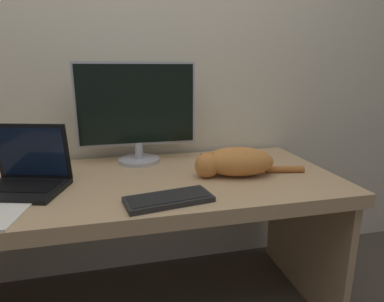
{
  "coord_description": "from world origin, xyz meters",
  "views": [
    {
      "loc": [
        -0.09,
        -0.98,
        1.2
      ],
      "look_at": [
        0.23,
        0.36,
        0.84
      ],
      "focal_mm": 30.0,
      "sensor_mm": 36.0,
      "label": 1
    }
  ],
  "objects": [
    {
      "name": "desk",
      "position": [
        0.0,
        0.4,
        0.58
      ],
      "size": [
        1.79,
        0.79,
        0.72
      ],
      "color": "tan",
      "rests_on": "ground_plane"
    },
    {
      "name": "paper_notepad",
      "position": [
        -0.49,
        0.15,
        0.72
      ],
      "size": [
        0.19,
        0.3,
        0.01
      ],
      "color": "white",
      "rests_on": "desk"
    },
    {
      "name": "laptop",
      "position": [
        -0.46,
        0.38,
        0.77
      ],
      "size": [
        0.37,
        0.33,
        0.26
      ],
      "rotation": [
        0.0,
        0.0,
        -0.28
      ],
      "color": "black",
      "rests_on": "desk"
    },
    {
      "name": "monitor",
      "position": [
        0.02,
        0.67,
        0.99
      ],
      "size": [
        0.61,
        0.22,
        0.52
      ],
      "color": "#B2B2B7",
      "rests_on": "desk"
    },
    {
      "name": "wall_back",
      "position": [
        0.0,
        0.85,
        1.3
      ],
      "size": [
        6.4,
        0.06,
        2.6
      ],
      "color": "beige",
      "rests_on": "ground_plane"
    },
    {
      "name": "external_keyboard",
      "position": [
        0.08,
        0.12,
        0.73
      ],
      "size": [
        0.34,
        0.19,
        0.02
      ],
      "rotation": [
        0.0,
        0.0,
        0.17
      ],
      "color": "black",
      "rests_on": "desk"
    },
    {
      "name": "cat",
      "position": [
        0.43,
        0.35,
        0.79
      ],
      "size": [
        0.53,
        0.24,
        0.13
      ],
      "rotation": [
        0.0,
        0.0,
        -0.2
      ],
      "color": "#C67A38",
      "rests_on": "desk"
    }
  ]
}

